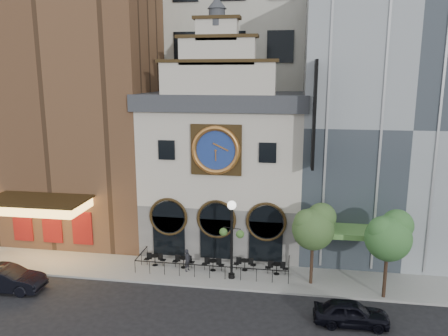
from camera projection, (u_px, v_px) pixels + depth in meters
name	position (u px, v px, depth m)	size (l,w,h in m)	color
ground	(206.00, 288.00, 28.55)	(120.00, 120.00, 0.00)	black
sidewalk	(213.00, 271.00, 30.95)	(44.00, 5.00, 0.15)	gray
clock_building	(225.00, 165.00, 34.72)	(12.60, 8.78, 18.65)	#605E5B
theater_building	(80.00, 88.00, 37.56)	(14.00, 15.60, 25.00)	brown
retail_building	(393.00, 121.00, 34.08)	(14.00, 14.40, 20.00)	gray
office_tower	(244.00, 11.00, 43.71)	(20.00, 16.00, 40.00)	beige
cafe_railing	(213.00, 264.00, 30.84)	(10.60, 2.60, 0.90)	black
bistro_0	(155.00, 259.00, 31.59)	(1.58, 0.68, 0.90)	black
bistro_1	(184.00, 261.00, 31.22)	(1.58, 0.68, 0.90)	black
bistro_2	(213.00, 264.00, 30.75)	(1.58, 0.68, 0.90)	black
bistro_3	(245.00, 264.00, 30.79)	(1.58, 0.68, 0.90)	black
bistro_4	(277.00, 268.00, 30.18)	(1.58, 0.68, 0.90)	black
car_right	(351.00, 313.00, 24.28)	(1.67, 4.15, 1.41)	black
car_left	(6.00, 279.00, 28.13)	(1.72, 4.92, 1.62)	black
pedestrian	(187.00, 260.00, 30.64)	(0.58, 0.38, 1.60)	black
lamppost	(232.00, 231.00, 29.03)	(1.72, 0.81, 5.46)	black
tree_left	(314.00, 226.00, 28.18)	(2.83, 2.73, 5.45)	#382619
tree_right	(389.00, 235.00, 26.35)	(2.90, 2.79, 5.58)	#382619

